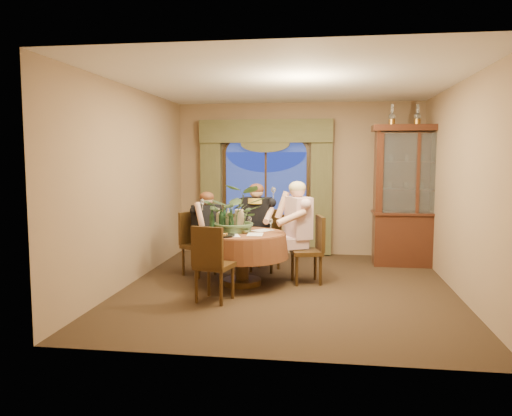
# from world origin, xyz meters

# --- Properties ---
(floor) EXTENTS (5.00, 5.00, 0.00)m
(floor) POSITION_xyz_m (0.00, 0.00, 0.00)
(floor) COLOR black
(floor) RESTS_ON ground
(wall_back) EXTENTS (4.50, 0.00, 4.50)m
(wall_back) POSITION_xyz_m (0.00, 2.50, 1.40)
(wall_back) COLOR #856A4D
(wall_back) RESTS_ON ground
(wall_right) EXTENTS (0.00, 5.00, 5.00)m
(wall_right) POSITION_xyz_m (2.25, 0.00, 1.40)
(wall_right) COLOR #856A4D
(wall_right) RESTS_ON ground
(ceiling) EXTENTS (5.00, 5.00, 0.00)m
(ceiling) POSITION_xyz_m (0.00, 0.00, 2.80)
(ceiling) COLOR white
(ceiling) RESTS_ON wall_back
(window) EXTENTS (1.62, 0.10, 1.32)m
(window) POSITION_xyz_m (-0.60, 2.43, 1.30)
(window) COLOR navy
(window) RESTS_ON wall_back
(arched_transom) EXTENTS (1.60, 0.06, 0.44)m
(arched_transom) POSITION_xyz_m (-0.60, 2.43, 2.08)
(arched_transom) COLOR navy
(arched_transom) RESTS_ON wall_back
(drapery_left) EXTENTS (0.38, 0.14, 2.32)m
(drapery_left) POSITION_xyz_m (-1.63, 2.38, 1.18)
(drapery_left) COLOR #474525
(drapery_left) RESTS_ON floor
(drapery_right) EXTENTS (0.38, 0.14, 2.32)m
(drapery_right) POSITION_xyz_m (0.43, 2.38, 1.18)
(drapery_right) COLOR #474525
(drapery_right) RESTS_ON floor
(swag_valance) EXTENTS (2.45, 0.16, 0.42)m
(swag_valance) POSITION_xyz_m (-0.60, 2.35, 2.28)
(swag_valance) COLOR #474525
(swag_valance) RESTS_ON wall_back
(dining_table) EXTENTS (1.75, 1.75, 0.75)m
(dining_table) POSITION_xyz_m (-0.66, 0.08, 0.38)
(dining_table) COLOR maroon
(dining_table) RESTS_ON floor
(china_cabinet) EXTENTS (1.44, 0.57, 2.33)m
(china_cabinet) POSITION_xyz_m (1.98, 1.75, 1.17)
(china_cabinet) COLOR #331911
(china_cabinet) RESTS_ON floor
(oil_lamp_left) EXTENTS (0.11, 0.11, 0.34)m
(oil_lamp_left) POSITION_xyz_m (1.57, 1.75, 2.50)
(oil_lamp_left) COLOR #A5722D
(oil_lamp_left) RESTS_ON china_cabinet
(oil_lamp_center) EXTENTS (0.11, 0.11, 0.34)m
(oil_lamp_center) POSITION_xyz_m (1.98, 1.75, 2.50)
(oil_lamp_center) COLOR #A5722D
(oil_lamp_center) RESTS_ON china_cabinet
(oil_lamp_right) EXTENTS (0.11, 0.11, 0.34)m
(oil_lamp_right) POSITION_xyz_m (2.38, 1.75, 2.50)
(oil_lamp_right) COLOR #A5722D
(oil_lamp_right) RESTS_ON china_cabinet
(chair_right) EXTENTS (0.51, 0.51, 0.96)m
(chair_right) POSITION_xyz_m (0.25, 0.31, 0.48)
(chair_right) COLOR black
(chair_right) RESTS_ON floor
(chair_back_right) EXTENTS (0.50, 0.50, 0.96)m
(chair_back_right) POSITION_xyz_m (-0.44, 1.00, 0.48)
(chair_back_right) COLOR black
(chair_back_right) RESTS_ON floor
(chair_back) EXTENTS (0.58, 0.58, 0.96)m
(chair_back) POSITION_xyz_m (-1.41, 0.55, 0.48)
(chair_back) COLOR black
(chair_back) RESTS_ON floor
(chair_front_left) EXTENTS (0.51, 0.51, 0.96)m
(chair_front_left) POSITION_xyz_m (-0.86, -0.76, 0.48)
(chair_front_left) COLOR black
(chair_front_left) RESTS_ON floor
(person_pink) EXTENTS (0.67, 0.69, 1.47)m
(person_pink) POSITION_xyz_m (0.12, 0.48, 0.73)
(person_pink) COLOR #CBA5AA
(person_pink) RESTS_ON floor
(person_back) EXTENTS (0.62, 0.62, 1.29)m
(person_back) POSITION_xyz_m (-1.30, 0.63, 0.64)
(person_back) COLOR black
(person_back) RESTS_ON floor
(person_scarf) EXTENTS (0.55, 0.51, 1.40)m
(person_scarf) POSITION_xyz_m (-0.57, 0.96, 0.70)
(person_scarf) COLOR black
(person_scarf) RESTS_ON floor
(stoneware_vase) EXTENTS (0.17, 0.17, 0.31)m
(stoneware_vase) POSITION_xyz_m (-0.71, 0.20, 0.91)
(stoneware_vase) COLOR tan
(stoneware_vase) RESTS_ON dining_table
(centerpiece_plant) EXTENTS (0.87, 0.97, 0.76)m
(centerpiece_plant) POSITION_xyz_m (-0.75, 0.18, 1.33)
(centerpiece_plant) COLOR #3E5734
(centerpiece_plant) RESTS_ON dining_table
(olive_bowl) EXTENTS (0.15, 0.15, 0.05)m
(olive_bowl) POSITION_xyz_m (-0.61, 0.02, 0.77)
(olive_bowl) COLOR #4C542D
(olive_bowl) RESTS_ON dining_table
(cheese_platter) EXTENTS (0.35, 0.35, 0.02)m
(cheese_platter) POSITION_xyz_m (-0.86, -0.29, 0.76)
(cheese_platter) COLOR black
(cheese_platter) RESTS_ON dining_table
(wine_bottle_0) EXTENTS (0.07, 0.07, 0.33)m
(wine_bottle_0) POSITION_xyz_m (-1.02, 0.20, 0.92)
(wine_bottle_0) COLOR tan
(wine_bottle_0) RESTS_ON dining_table
(wine_bottle_1) EXTENTS (0.07, 0.07, 0.33)m
(wine_bottle_1) POSITION_xyz_m (-1.07, -0.01, 0.92)
(wine_bottle_1) COLOR black
(wine_bottle_1) RESTS_ON dining_table
(wine_bottle_2) EXTENTS (0.07, 0.07, 0.33)m
(wine_bottle_2) POSITION_xyz_m (-0.94, 0.27, 0.92)
(wine_bottle_2) COLOR black
(wine_bottle_2) RESTS_ON dining_table
(wine_bottle_3) EXTENTS (0.07, 0.07, 0.33)m
(wine_bottle_3) POSITION_xyz_m (-0.87, 0.15, 0.92)
(wine_bottle_3) COLOR tan
(wine_bottle_3) RESTS_ON dining_table
(wine_bottle_4) EXTENTS (0.07, 0.07, 0.33)m
(wine_bottle_4) POSITION_xyz_m (-0.81, 0.06, 0.92)
(wine_bottle_4) COLOR black
(wine_bottle_4) RESTS_ON dining_table
(wine_bottle_5) EXTENTS (0.07, 0.07, 0.33)m
(wine_bottle_5) POSITION_xyz_m (-0.95, 0.08, 0.92)
(wine_bottle_5) COLOR black
(wine_bottle_5) RESTS_ON dining_table
(tasting_paper_0) EXTENTS (0.22, 0.31, 0.00)m
(tasting_paper_0) POSITION_xyz_m (-0.44, -0.09, 0.75)
(tasting_paper_0) COLOR white
(tasting_paper_0) RESTS_ON dining_table
(tasting_paper_1) EXTENTS (0.35, 0.37, 0.00)m
(tasting_paper_1) POSITION_xyz_m (-0.39, 0.29, 0.75)
(tasting_paper_1) COLOR white
(tasting_paper_1) RESTS_ON dining_table
(tasting_paper_2) EXTENTS (0.30, 0.35, 0.00)m
(tasting_paper_2) POSITION_xyz_m (-0.75, -0.23, 0.75)
(tasting_paper_2) COLOR white
(tasting_paper_2) RESTS_ON dining_table
(wine_glass_person_pink) EXTENTS (0.07, 0.07, 0.18)m
(wine_glass_person_pink) POSITION_xyz_m (-0.27, 0.28, 0.84)
(wine_glass_person_pink) COLOR silver
(wine_glass_person_pink) RESTS_ON dining_table
(wine_glass_person_back) EXTENTS (0.07, 0.07, 0.18)m
(wine_glass_person_back) POSITION_xyz_m (-0.99, 0.37, 0.84)
(wine_glass_person_back) COLOR silver
(wine_glass_person_back) RESTS_ON dining_table
(wine_glass_person_scarf) EXTENTS (0.07, 0.07, 0.18)m
(wine_glass_person_scarf) POSITION_xyz_m (-0.61, 0.52, 0.84)
(wine_glass_person_scarf) COLOR silver
(wine_glass_person_scarf) RESTS_ON dining_table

